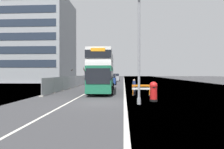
{
  "coord_description": "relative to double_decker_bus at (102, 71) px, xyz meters",
  "views": [
    {
      "loc": [
        2.09,
        -15.98,
        2.36
      ],
      "look_at": [
        0.81,
        5.85,
        2.2
      ],
      "focal_mm": 32.32,
      "sensor_mm": 36.0,
      "label": 1
    }
  ],
  "objects": [
    {
      "name": "ground",
      "position": [
        1.13,
        -8.69,
        -2.67
      ],
      "size": [
        140.0,
        280.0,
        0.1
      ],
      "color": "#38383A"
    },
    {
      "name": "double_decker_bus",
      "position": [
        0.0,
        0.0,
        0.0
      ],
      "size": [
        3.08,
        11.42,
        4.92
      ],
      "color": "#196042",
      "rests_on": "ground"
    },
    {
      "name": "lamppost_foreground",
      "position": [
        3.8,
        -9.63,
        1.25
      ],
      "size": [
        0.29,
        0.7,
        8.21
      ],
      "color": "gray",
      "rests_on": "ground"
    },
    {
      "name": "red_pillar_postbox",
      "position": [
        5.13,
        -7.92,
        -1.72
      ],
      "size": [
        0.65,
        0.65,
        1.64
      ],
      "color": "black",
      "rests_on": "ground"
    },
    {
      "name": "roadworks_barrier",
      "position": [
        4.47,
        -3.76,
        -1.87
      ],
      "size": [
        1.91,
        0.54,
        1.16
      ],
      "color": "orange",
      "rests_on": "ground"
    },
    {
      "name": "construction_site_fence",
      "position": [
        -5.5,
        8.31,
        -1.71
      ],
      "size": [
        0.44,
        27.4,
        1.9
      ],
      "color": "#A8AAAD",
      "rests_on": "ground"
    },
    {
      "name": "car_oncoming_near",
      "position": [
        0.19,
        16.09,
        -1.63
      ],
      "size": [
        1.92,
        3.96,
        2.11
      ],
      "color": "navy",
      "rests_on": "ground"
    },
    {
      "name": "car_receding_mid",
      "position": [
        -3.4,
        25.69,
        -1.61
      ],
      "size": [
        2.09,
        3.97,
        2.12
      ],
      "color": "slate",
      "rests_on": "ground"
    },
    {
      "name": "car_receding_far",
      "position": [
        0.41,
        34.37,
        -1.58
      ],
      "size": [
        2.05,
        4.35,
        2.2
      ],
      "color": "gray",
      "rests_on": "ground"
    },
    {
      "name": "bare_tree_far_verge_near",
      "position": [
        -15.28,
        21.86,
        -0.35
      ],
      "size": [
        2.66,
        2.7,
        4.63
      ],
      "color": "#4C3D2D",
      "rests_on": "ground"
    },
    {
      "name": "bare_tree_far_verge_mid",
      "position": [
        -12.55,
        30.5,
        -0.1
      ],
      "size": [
        2.23,
        2.25,
        5.1
      ],
      "color": "#4C3D2D",
      "rests_on": "ground"
    },
    {
      "name": "bare_tree_far_verge_far",
      "position": [
        -11.28,
        47.81,
        -0.32
      ],
      "size": [
        2.42,
        2.56,
        4.45
      ],
      "color": "#4C3D2D",
      "rests_on": "ground"
    },
    {
      "name": "pedestrian_at_kerb",
      "position": [
        3.76,
        -3.12,
        -1.77
      ],
      "size": [
        0.34,
        0.34,
        1.69
      ],
      "color": "#2D3342",
      "rests_on": "ground"
    },
    {
      "name": "backdrop_office_block",
      "position": [
        -24.71,
        28.52,
        8.35
      ],
      "size": [
        25.44,
        16.38,
        21.93
      ],
      "color": "gray",
      "rests_on": "ground"
    }
  ]
}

